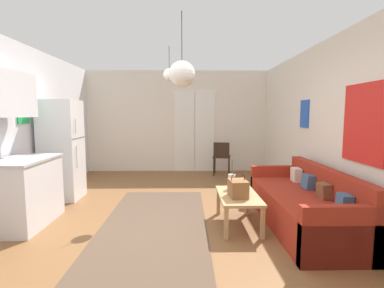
# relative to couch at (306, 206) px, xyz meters

# --- Properties ---
(ground_plane) EXTENTS (5.27, 8.35, 0.10)m
(ground_plane) POSITION_rel_couch_xyz_m (-1.86, -0.14, -0.32)
(ground_plane) COLOR brown
(wall_back) EXTENTS (4.87, 0.13, 2.62)m
(wall_back) POSITION_rel_couch_xyz_m (-1.84, 3.78, 1.03)
(wall_back) COLOR silver
(wall_back) RESTS_ON ground_plane
(wall_right) EXTENTS (0.12, 7.95, 2.62)m
(wall_right) POSITION_rel_couch_xyz_m (0.53, -0.14, 1.04)
(wall_right) COLOR silver
(wall_right) RESTS_ON ground_plane
(area_rug) EXTENTS (1.41, 3.14, 0.01)m
(area_rug) POSITION_rel_couch_xyz_m (-2.05, 0.07, -0.27)
(area_rug) COLOR brown
(area_rug) RESTS_ON ground_plane
(couch) EXTENTS (0.85, 2.19, 0.79)m
(couch) POSITION_rel_couch_xyz_m (0.00, 0.00, 0.00)
(couch) COLOR maroon
(couch) RESTS_ON ground_plane
(coffee_table) EXTENTS (0.52, 0.94, 0.43)m
(coffee_table) POSITION_rel_couch_xyz_m (-0.91, 0.04, 0.10)
(coffee_table) COLOR tan
(coffee_table) RESTS_ON ground_plane
(bamboo_vase) EXTENTS (0.11, 0.11, 0.43)m
(bamboo_vase) POSITION_rel_couch_xyz_m (-0.95, 0.33, 0.26)
(bamboo_vase) COLOR beige
(bamboo_vase) RESTS_ON coffee_table
(handbag) EXTENTS (0.25, 0.30, 0.33)m
(handbag) POSITION_rel_couch_xyz_m (-0.93, -0.06, 0.27)
(handbag) COLOR brown
(handbag) RESTS_ON coffee_table
(refrigerator) EXTENTS (0.63, 0.60, 1.75)m
(refrigerator) POSITION_rel_couch_xyz_m (-3.81, 1.32, 0.60)
(refrigerator) COLOR white
(refrigerator) RESTS_ON ground_plane
(kitchen_counter) EXTENTS (0.65, 1.05, 2.07)m
(kitchen_counter) POSITION_rel_couch_xyz_m (-3.84, 0.10, 0.49)
(kitchen_counter) COLOR silver
(kitchen_counter) RESTS_ON ground_plane
(accent_chair) EXTENTS (0.48, 0.47, 0.82)m
(accent_chair) POSITION_rel_couch_xyz_m (-0.76, 3.16, 0.21)
(accent_chair) COLOR black
(accent_chair) RESTS_ON ground_plane
(pendant_lamp_near) EXTENTS (0.29, 0.29, 0.82)m
(pendant_lamp_near) POSITION_rel_couch_xyz_m (-1.65, -0.49, 1.67)
(pendant_lamp_near) COLOR black
(pendant_lamp_far) EXTENTS (0.21, 0.21, 0.56)m
(pendant_lamp_far) POSITION_rel_couch_xyz_m (-1.89, 1.10, 1.88)
(pendant_lamp_far) COLOR black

